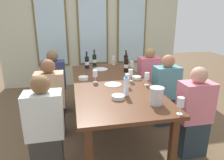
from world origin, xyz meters
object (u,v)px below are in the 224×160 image
object	(u,v)px
wine_glass_0	(181,103)
wine_glass_4	(147,77)
wine_glass_6	(95,74)
dining_table	(112,87)
wine_bottle_1	(126,65)
water_bottle	(126,86)
white_plate_1	(113,84)
wine_glass_5	(132,64)
tasting_bowl_2	(118,97)
tasting_bowl_0	(137,78)
wine_bottle_3	(126,61)
wine_bottle_2	(94,60)
seated_person_4	(55,84)
wine_glass_3	(114,59)
white_plate_0	(100,69)
wine_glass_1	(127,78)
seated_person_0	(45,129)
seated_person_5	(149,79)
seated_person_2	(51,101)
metal_pitcher	(156,96)
seated_person_1	(194,115)
wine_glass_2	(131,73)
tasting_bowl_1	(83,78)
wine_bottle_0	(87,62)

from	to	relation	value
wine_glass_0	wine_glass_4	world-z (taller)	same
wine_glass_6	dining_table	bearing A→B (deg)	-21.41
wine_bottle_1	water_bottle	world-z (taller)	wine_bottle_1
white_plate_1	wine_bottle_1	bearing A→B (deg)	60.65
dining_table	wine_glass_5	bearing A→B (deg)	50.89
dining_table	tasting_bowl_2	xyz separation A→B (m)	(-0.04, -0.59, 0.09)
tasting_bowl_0	wine_bottle_3	bearing A→B (deg)	86.63
wine_bottle_2	seated_person_4	world-z (taller)	seated_person_4
tasting_bowl_2	wine_glass_3	size ratio (longest dim) A/B	0.85
white_plate_0	wine_glass_0	bearing A→B (deg)	-74.97
wine_glass_1	wine_glass_4	xyz separation A→B (m)	(0.28, 0.01, -0.00)
wine_bottle_1	seated_person_4	size ratio (longest dim) A/B	0.29
tasting_bowl_0	wine_glass_5	bearing A→B (deg)	82.40
wine_glass_6	seated_person_0	size ratio (longest dim) A/B	0.16
wine_glass_0	seated_person_5	bearing A→B (deg)	77.65
wine_bottle_3	seated_person_4	size ratio (longest dim) A/B	0.28
wine_glass_1	wine_glass_4	distance (m)	0.28
white_plate_1	seated_person_2	distance (m)	0.89
white_plate_0	seated_person_2	world-z (taller)	seated_person_2
metal_pitcher	tasting_bowl_0	world-z (taller)	metal_pitcher
seated_person_1	seated_person_4	xyz separation A→B (m)	(-1.70, 1.52, 0.00)
wine_bottle_1	wine_bottle_2	size ratio (longest dim) A/B	1.03
tasting_bowl_0	wine_glass_2	distance (m)	0.16
tasting_bowl_1	tasting_bowl_0	bearing A→B (deg)	-10.40
wine_glass_3	wine_glass_5	bearing A→B (deg)	-68.97
wine_glass_6	seated_person_0	world-z (taller)	seated_person_0
dining_table	wine_bottle_3	xyz separation A→B (m)	(0.45, 0.88, 0.18)
tasting_bowl_1	wine_glass_5	xyz separation A→B (m)	(0.84, 0.34, 0.09)
wine_glass_0	seated_person_1	bearing A→B (deg)	40.04
wine_glass_3	seated_person_4	size ratio (longest dim) A/B	0.16
wine_bottle_0	seated_person_1	bearing A→B (deg)	-56.14
white_plate_0	seated_person_2	distance (m)	1.13
wine_glass_6	white_plate_1	bearing A→B (deg)	-38.50
white_plate_0	tasting_bowl_2	size ratio (longest dim) A/B	1.78
wine_bottle_2	wine_glass_3	bearing A→B (deg)	3.21
wine_bottle_0	wine_glass_5	distance (m)	0.81
water_bottle	wine_glass_1	world-z (taller)	water_bottle
wine_bottle_3	tasting_bowl_1	size ratio (longest dim) A/B	2.15
tasting_bowl_1	tasting_bowl_2	world-z (taller)	tasting_bowl_1
metal_pitcher	tasting_bowl_2	distance (m)	0.44
wine_glass_6	seated_person_5	size ratio (longest dim) A/B	0.16
wine_glass_5	seated_person_5	xyz separation A→B (m)	(0.39, 0.16, -0.33)
tasting_bowl_1	wine_glass_0	bearing A→B (deg)	-57.55
wine_glass_0	seated_person_2	bearing A→B (deg)	139.80
metal_pitcher	wine_glass_5	distance (m)	1.39
tasting_bowl_2	wine_glass_4	world-z (taller)	wine_glass_4
wine_glass_6	seated_person_5	bearing A→B (deg)	30.89
tasting_bowl_0	wine_glass_0	bearing A→B (deg)	-87.32
dining_table	seated_person_2	bearing A→B (deg)	178.63
seated_person_2	wine_glass_4	bearing A→B (deg)	-8.86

